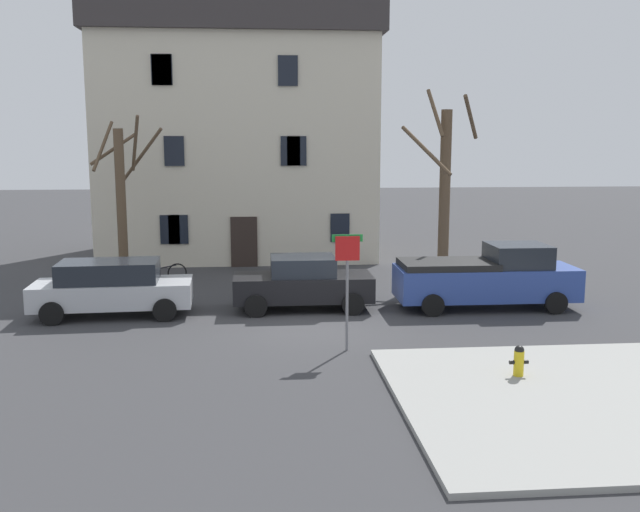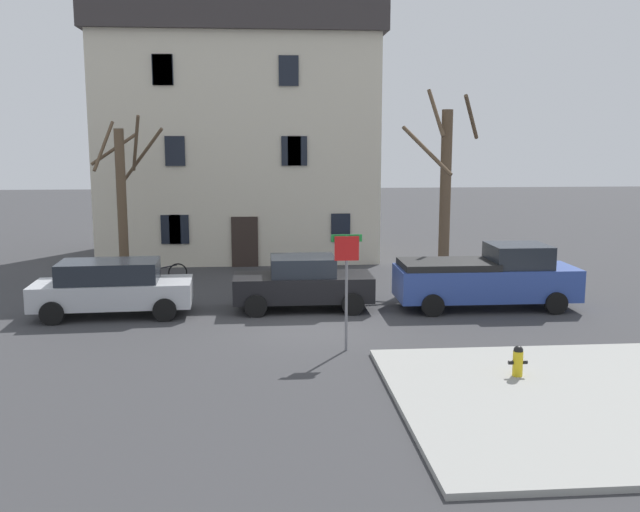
# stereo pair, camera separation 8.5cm
# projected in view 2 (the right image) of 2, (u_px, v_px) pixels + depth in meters

# --- Properties ---
(ground_plane) EXTENTS (120.00, 120.00, 0.00)m
(ground_plane) POSITION_uv_depth(u_px,v_px,m) (308.00, 327.00, 19.75)
(ground_plane) COLOR #38383A
(sidewalk_slab) EXTENTS (8.84, 7.14, 0.12)m
(sidewalk_slab) POSITION_uv_depth(u_px,v_px,m) (616.00, 399.00, 14.03)
(sidewalk_slab) COLOR #999993
(sidewalk_slab) RESTS_ON ground_plane
(building_main) EXTENTS (12.38, 8.04, 11.48)m
(building_main) POSITION_uv_depth(u_px,v_px,m) (240.00, 127.00, 32.11)
(building_main) COLOR beige
(building_main) RESTS_ON ground_plane
(tree_bare_near) EXTENTS (2.73, 2.00, 6.11)m
(tree_bare_near) POSITION_uv_depth(u_px,v_px,m) (123.00, 197.00, 25.50)
(tree_bare_near) COLOR brown
(tree_bare_near) RESTS_ON ground_plane
(tree_bare_mid) EXTENTS (3.02, 2.09, 7.13)m
(tree_bare_mid) POSITION_uv_depth(u_px,v_px,m) (445.00, 187.00, 26.57)
(tree_bare_mid) COLOR brown
(tree_bare_mid) RESTS_ON ground_plane
(car_silver_wagon) EXTENTS (4.72, 2.23, 1.66)m
(car_silver_wagon) POSITION_uv_depth(u_px,v_px,m) (112.00, 287.00, 20.94)
(car_silver_wagon) COLOR #B7BABF
(car_silver_wagon) RESTS_ON ground_plane
(car_black_sedan) EXTENTS (4.29, 2.02, 1.67)m
(car_black_sedan) POSITION_uv_depth(u_px,v_px,m) (303.00, 283.00, 21.74)
(car_black_sedan) COLOR black
(car_black_sedan) RESTS_ON ground_plane
(pickup_truck_blue) EXTENTS (5.60, 2.15, 2.01)m
(pickup_truck_blue) POSITION_uv_depth(u_px,v_px,m) (488.00, 277.00, 21.88)
(pickup_truck_blue) COLOR #2D4799
(pickup_truck_blue) RESTS_ON ground_plane
(fire_hydrant) EXTENTS (0.42, 0.22, 0.68)m
(fire_hydrant) POSITION_uv_depth(u_px,v_px,m) (518.00, 360.00, 15.20)
(fire_hydrant) COLOR gold
(fire_hydrant) RESTS_ON sidewalk_slab
(street_sign_pole) EXTENTS (0.76, 0.07, 2.93)m
(street_sign_pole) POSITION_uv_depth(u_px,v_px,m) (347.00, 270.00, 17.20)
(street_sign_pole) COLOR slate
(street_sign_pole) RESTS_ON ground_plane
(bicycle_leaning) EXTENTS (1.71, 0.45, 1.03)m
(bicycle_leaning) POSITION_uv_depth(u_px,v_px,m) (163.00, 273.00, 25.88)
(bicycle_leaning) COLOR black
(bicycle_leaning) RESTS_ON ground_plane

